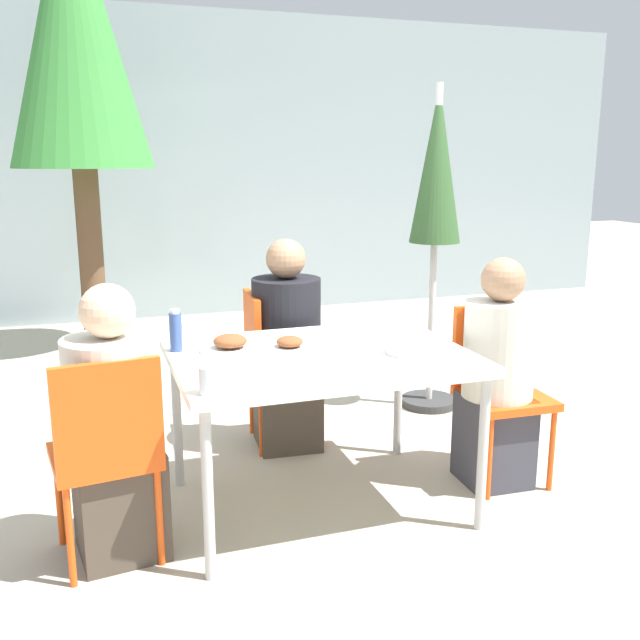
{
  "coord_description": "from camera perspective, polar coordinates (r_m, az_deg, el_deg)",
  "views": [
    {
      "loc": [
        -0.99,
        -2.92,
        1.61
      ],
      "look_at": [
        0.0,
        0.0,
        0.9
      ],
      "focal_mm": 40.0,
      "sensor_mm": 36.0,
      "label": 1
    }
  ],
  "objects": [
    {
      "name": "person_left",
      "position": [
        3.0,
        -16.05,
        -8.66
      ],
      "size": [
        0.38,
        0.38,
        1.13
      ],
      "rotation": [
        0.0,
        0.0,
        0.13
      ],
      "color": "#473D33",
      "rests_on": "ground"
    },
    {
      "name": "drinking_cup",
      "position": [
        2.67,
        -8.89,
        -4.79
      ],
      "size": [
        0.08,
        0.08,
        0.11
      ],
      "color": "silver",
      "rests_on": "dining_table"
    },
    {
      "name": "person_right",
      "position": [
        3.61,
        14.0,
        -4.68
      ],
      "size": [
        0.35,
        0.35,
        1.14
      ],
      "rotation": [
        0.0,
        0.0,
        3.1
      ],
      "color": "#383842",
      "rests_on": "ground"
    },
    {
      "name": "person_far",
      "position": [
        3.95,
        -2.67,
        -2.58
      ],
      "size": [
        0.38,
        0.38,
        1.18
      ],
      "rotation": [
        0.0,
        0.0,
        -1.65
      ],
      "color": "#473D33",
      "rests_on": "ground"
    },
    {
      "name": "plate_0",
      "position": [
        3.24,
        -2.44,
        -1.99
      ],
      "size": [
        0.22,
        0.22,
        0.06
      ],
      "color": "white",
      "rests_on": "dining_table"
    },
    {
      "name": "salad_bowl",
      "position": [
        3.2,
        6.93,
        -2.12
      ],
      "size": [
        0.19,
        0.19,
        0.06
      ],
      "color": "white",
      "rests_on": "dining_table"
    },
    {
      "name": "bottle",
      "position": [
        3.26,
        -11.47,
        -0.89
      ],
      "size": [
        0.06,
        0.06,
        0.19
      ],
      "color": "#334C8E",
      "rests_on": "dining_table"
    },
    {
      "name": "chair_left",
      "position": [
        2.93,
        -16.72,
        -9.52
      ],
      "size": [
        0.45,
        0.45,
        0.87
      ],
      "rotation": [
        0.0,
        0.0,
        0.13
      ],
      "color": "#E54C14",
      "rests_on": "ground"
    },
    {
      "name": "building_facade",
      "position": [
        7.44,
        -11.33,
        11.92
      ],
      "size": [
        10.0,
        0.2,
        3.0
      ],
      "color": "#89999E",
      "rests_on": "ground"
    },
    {
      "name": "tree_behind_left",
      "position": [
        6.22,
        -19.02,
        20.92
      ],
      "size": [
        1.11,
        1.11,
        3.64
      ],
      "color": "brown",
      "rests_on": "ground"
    },
    {
      "name": "dining_table",
      "position": [
        3.21,
        0.0,
        -3.58
      ],
      "size": [
        1.31,
        0.98,
        0.75
      ],
      "color": "silver",
      "rests_on": "ground"
    },
    {
      "name": "plate_1",
      "position": [
        3.25,
        -7.2,
        -1.95
      ],
      "size": [
        0.28,
        0.28,
        0.08
      ],
      "color": "white",
      "rests_on": "dining_table"
    },
    {
      "name": "chair_right",
      "position": [
        3.71,
        14.03,
        -4.57
      ],
      "size": [
        0.42,
        0.42,
        0.87
      ],
      "rotation": [
        0.0,
        0.0,
        3.1
      ],
      "color": "#E54C14",
      "rests_on": "ground"
    },
    {
      "name": "closed_umbrella",
      "position": [
        4.52,
        9.29,
        10.77
      ],
      "size": [
        0.36,
        0.36,
        2.04
      ],
      "color": "#333333",
      "rests_on": "ground"
    },
    {
      "name": "chair_far",
      "position": [
        3.99,
        -3.94,
        -2.93
      ],
      "size": [
        0.43,
        0.43,
        0.87
      ],
      "rotation": [
        0.0,
        0.0,
        -1.65
      ],
      "color": "#E54C14",
      "rests_on": "ground"
    },
    {
      "name": "ground_plane",
      "position": [
        3.47,
        0.0,
        -14.56
      ],
      "size": [
        24.0,
        24.0,
        0.0
      ],
      "primitive_type": "plane",
      "color": "#B2A893"
    }
  ]
}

